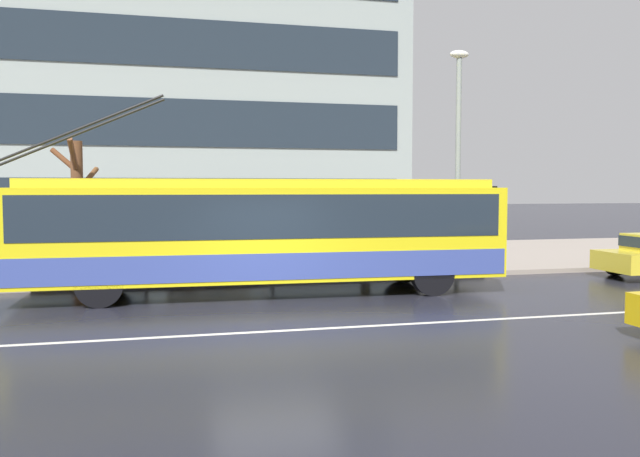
{
  "coord_description": "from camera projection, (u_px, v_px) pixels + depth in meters",
  "views": [
    {
      "loc": [
        -2.25,
        -12.69,
        2.6
      ],
      "look_at": [
        1.66,
        3.05,
        1.58
      ],
      "focal_mm": 36.51,
      "sensor_mm": 36.0,
      "label": 1
    }
  ],
  "objects": [
    {
      "name": "ground_plane",
      "position": [
        276.0,
        318.0,
        13.0
      ],
      "size": [
        160.0,
        160.0,
        0.0
      ],
      "primitive_type": "plane",
      "color": "#20212A"
    },
    {
      "name": "sidewalk_slab",
      "position": [
        227.0,
        261.0,
        22.28
      ],
      "size": [
        80.0,
        10.0,
        0.14
      ],
      "primitive_type": "cube",
      "color": "gray",
      "rests_on": "ground_plane"
    },
    {
      "name": "lane_centre_line",
      "position": [
        288.0,
        330.0,
        11.83
      ],
      "size": [
        72.0,
        0.14,
        0.01
      ],
      "primitive_type": "cube",
      "color": "silver",
      "rests_on": "ground_plane"
    },
    {
      "name": "trolleybus",
      "position": [
        264.0,
        231.0,
        15.86
      ],
      "size": [
        12.64,
        2.92,
        4.74
      ],
      "color": "yellow",
      "rests_on": "ground_plane"
    },
    {
      "name": "bus_shelter",
      "position": [
        208.0,
        205.0,
        18.54
      ],
      "size": [
        3.74,
        1.7,
        2.62
      ],
      "color": "gray",
      "rests_on": "sidewalk_slab"
    },
    {
      "name": "pedestrian_at_shelter",
      "position": [
        76.0,
        239.0,
        19.08
      ],
      "size": [
        0.5,
        0.5,
        1.63
      ],
      "color": "#1F314D",
      "rests_on": "sidewalk_slab"
    },
    {
      "name": "pedestrian_approaching_curb",
      "position": [
        368.0,
        222.0,
        18.94
      ],
      "size": [
        1.16,
        1.16,
        1.87
      ],
      "color": "brown",
      "rests_on": "sidewalk_slab"
    },
    {
      "name": "street_lamp",
      "position": [
        458.0,
        140.0,
        19.57
      ],
      "size": [
        0.6,
        0.32,
        6.56
      ],
      "color": "gray",
      "rests_on": "sidewalk_slab"
    },
    {
      "name": "street_tree_bare",
      "position": [
        78.0,
        202.0,
        17.74
      ],
      "size": [
        1.23,
        2.15,
        3.78
      ],
      "color": "brown",
      "rests_on": "sidewalk_slab"
    },
    {
      "name": "office_tower_corner_left",
      "position": [
        130.0,
        32.0,
        35.0
      ],
      "size": [
        27.41,
        13.95,
        21.88
      ],
      "color": "#8E9A97",
      "rests_on": "ground_plane"
    }
  ]
}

